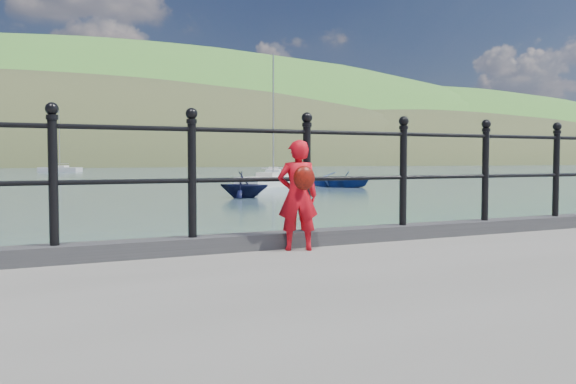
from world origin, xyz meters
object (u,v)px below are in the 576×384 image
railing (252,164)px  child (298,194)px  sailboat_deep (60,170)px  sailboat_far (273,172)px  sailboat_near (273,181)px  launch_navy (244,185)px  launch_blue (341,179)px

railing → child: railing is taller
sailboat_deep → sailboat_far: size_ratio=1.15×
sailboat_far → sailboat_near: 33.28m
sailboat_near → launch_navy: bearing=-154.5°
child → sailboat_deep: sailboat_deep is taller
launch_blue → railing: bearing=-137.2°
railing → launch_navy: railing is taller
child → launch_navy: size_ratio=0.42×
launch_navy → launch_blue: bearing=-8.2°
launch_blue → launch_navy: launch_navy is taller
launch_blue → launch_navy: size_ratio=2.09×
child → sailboat_deep: (7.99, 98.44, -1.19)m
sailboat_deep → sailboat_far: 40.46m
sailboat_near → railing: bearing=-148.6°
sailboat_far → sailboat_deep: bearing=60.9°
launch_navy → sailboat_deep: (-0.70, 75.84, -0.31)m
railing → sailboat_deep: (8.35, 98.17, -1.48)m
launch_blue → sailboat_near: size_ratio=0.54×
railing → sailboat_far: bearing=64.8°
railing → launch_blue: railing is taller
railing → sailboat_far: (30.21, 64.13, -1.48)m
launch_navy → sailboat_near: sailboat_near is taller
child → launch_navy: bearing=-90.8°
sailboat_deep → sailboat_far: (21.86, -34.04, 0.00)m
railing → launch_blue: bearing=57.2°
child → sailboat_deep: bearing=-74.4°
railing → sailboat_far: size_ratio=2.08×
railing → child: (0.36, -0.27, -0.29)m
launch_blue → sailboat_far: (10.33, 33.27, -0.20)m
launch_navy → sailboat_deep: 75.84m
launch_blue → launch_navy: bearing=-156.1°
child → launch_blue: child is taller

